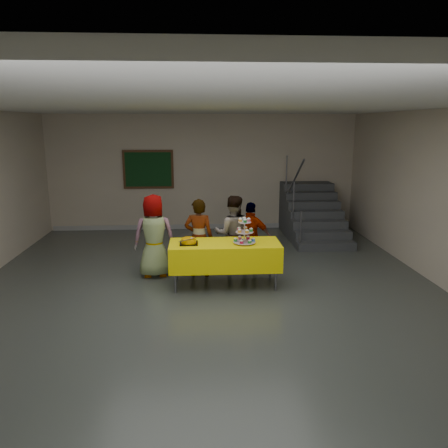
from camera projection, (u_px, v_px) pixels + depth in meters
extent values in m
plane|color=#4C514C|center=(208.00, 301.00, 6.90)|extent=(10.00, 10.00, 0.00)
cube|color=#BEB099|center=(203.00, 173.00, 11.43)|extent=(8.00, 0.04, 3.00)
cube|color=#BEB099|center=(239.00, 447.00, 1.70)|extent=(8.00, 0.04, 3.00)
cube|color=silver|center=(206.00, 105.00, 6.23)|extent=(8.00, 10.00, 0.04)
cube|color=#999999|center=(203.00, 226.00, 11.73)|extent=(7.90, 0.03, 0.12)
cylinder|color=#595960|center=(175.00, 272.00, 7.17)|extent=(0.04, 0.04, 0.73)
cylinder|color=#595960|center=(276.00, 270.00, 7.27)|extent=(0.04, 0.04, 0.73)
cylinder|color=#595960|center=(176.00, 261.00, 7.74)|extent=(0.04, 0.04, 0.73)
cylinder|color=#595960|center=(270.00, 259.00, 7.84)|extent=(0.04, 0.04, 0.73)
cube|color=#595960|center=(225.00, 244.00, 7.42)|extent=(1.80, 0.70, 0.02)
cube|color=#FFE905|center=(225.00, 255.00, 7.46)|extent=(1.88, 0.78, 0.44)
cylinder|color=silver|center=(244.00, 243.00, 7.36)|extent=(0.18, 0.18, 0.01)
cylinder|color=silver|center=(244.00, 231.00, 7.32)|extent=(0.02, 0.02, 0.42)
cylinder|color=silver|center=(244.00, 242.00, 7.36)|extent=(0.38, 0.38, 0.01)
cylinder|color=silver|center=(244.00, 232.00, 7.32)|extent=(0.30, 0.30, 0.01)
cylinder|color=silver|center=(245.00, 222.00, 7.28)|extent=(0.22, 0.22, 0.01)
cube|color=black|center=(189.00, 243.00, 7.34)|extent=(0.30, 0.30, 0.02)
cylinder|color=#F3A300|center=(189.00, 241.00, 7.33)|extent=(0.25, 0.25, 0.07)
ellipsoid|color=#F3A300|center=(189.00, 239.00, 7.32)|extent=(0.25, 0.25, 0.05)
ellipsoid|color=white|center=(191.00, 238.00, 7.29)|extent=(0.08, 0.08, 0.02)
cube|color=silver|center=(187.00, 240.00, 7.19)|extent=(0.30, 0.16, 0.04)
imported|color=slate|center=(154.00, 236.00, 7.90)|extent=(0.78, 0.55, 1.52)
imported|color=slate|center=(199.00, 238.00, 7.93)|extent=(0.57, 0.41, 1.44)
imported|color=slate|center=(233.00, 234.00, 8.21)|extent=(0.76, 0.62, 1.45)
imported|color=slate|center=(251.00, 237.00, 8.19)|extent=(0.84, 0.57, 1.33)
cube|color=#424447|center=(326.00, 246.00, 9.72)|extent=(1.30, 0.30, 0.18)
cube|color=#424447|center=(322.00, 239.00, 9.99)|extent=(1.30, 0.30, 0.36)
cube|color=#424447|center=(319.00, 232.00, 10.26)|extent=(1.30, 0.30, 0.54)
cube|color=#424447|center=(316.00, 225.00, 10.53)|extent=(1.30, 0.30, 0.72)
cube|color=#424447|center=(313.00, 219.00, 10.80)|extent=(1.30, 0.30, 0.90)
cube|color=#424447|center=(310.00, 213.00, 11.08)|extent=(1.30, 0.30, 1.08)
cube|color=#424447|center=(307.00, 207.00, 11.35)|extent=(1.30, 0.30, 1.26)
cube|color=#424447|center=(304.00, 205.00, 11.64)|extent=(1.30, 0.30, 1.26)
cylinder|color=#595960|center=(301.00, 231.00, 9.55)|extent=(0.04, 0.04, 0.90)
cylinder|color=#595960|center=(293.00, 201.00, 10.21)|extent=(0.04, 0.04, 0.90)
cylinder|color=#595960|center=(286.00, 174.00, 10.97)|extent=(0.04, 0.04, 0.90)
cylinder|color=#595960|center=(294.00, 181.00, 10.16)|extent=(0.04, 1.85, 1.20)
cube|color=#472B16|center=(148.00, 169.00, 11.29)|extent=(1.30, 0.04, 1.00)
cube|color=#123817|center=(148.00, 169.00, 11.27)|extent=(1.18, 0.02, 0.88)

